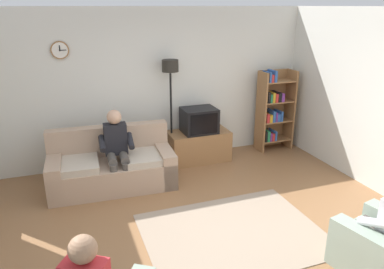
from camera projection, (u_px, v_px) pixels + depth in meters
name	position (u px, v px, depth m)	size (l,w,h in m)	color
ground_plane	(212.00, 233.00, 4.64)	(12.00, 12.00, 0.00)	#8C603D
back_wall_assembly	(155.00, 86.00, 6.55)	(6.20, 0.17, 2.70)	silver
couch	(112.00, 167.00, 5.78)	(1.94, 0.98, 0.90)	tan
tv_stand	(199.00, 146.00, 6.76)	(1.10, 0.56, 0.55)	olive
tv	(199.00, 120.00, 6.58)	(0.60, 0.49, 0.44)	black
bookshelf	(273.00, 110.00, 7.16)	(0.68, 0.36, 1.58)	olive
floor_lamp	(171.00, 83.00, 6.31)	(0.28, 0.28, 1.85)	black
area_rug	(233.00, 233.00, 4.63)	(2.20, 1.70, 0.01)	gray
person_on_couch	(117.00, 146.00, 5.58)	(0.53, 0.55, 1.24)	black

